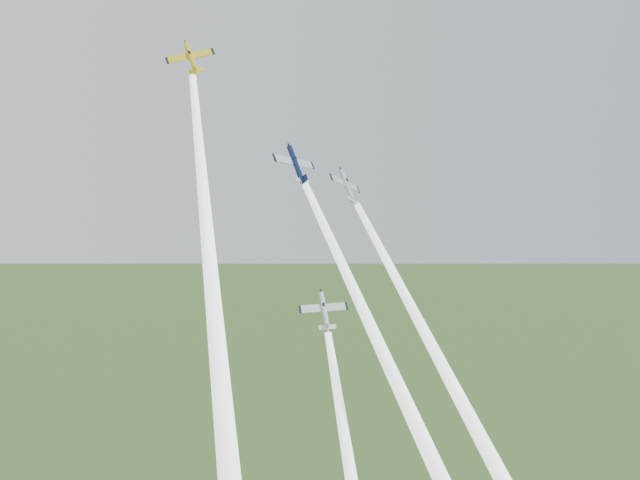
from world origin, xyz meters
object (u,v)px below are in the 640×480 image
(plane_yellow, at_px, (191,58))
(plane_silver_right, at_px, (347,186))
(plane_silver_low, at_px, (324,311))
(plane_navy, at_px, (296,164))

(plane_yellow, height_order, plane_silver_right, plane_yellow)
(plane_yellow, bearing_deg, plane_silver_low, -26.57)
(plane_yellow, distance_m, plane_navy, 20.02)
(plane_silver_right, relative_size, plane_silver_low, 1.06)
(plane_silver_right, bearing_deg, plane_navy, -178.70)
(plane_yellow, xyz_separation_m, plane_navy, (11.28, -8.51, -14.18))
(plane_navy, relative_size, plane_silver_low, 1.09)
(plane_navy, xyz_separation_m, plane_silver_low, (2.52, -3.20, -19.26))
(plane_navy, relative_size, plane_silver_right, 1.03)
(plane_navy, bearing_deg, plane_yellow, 126.69)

